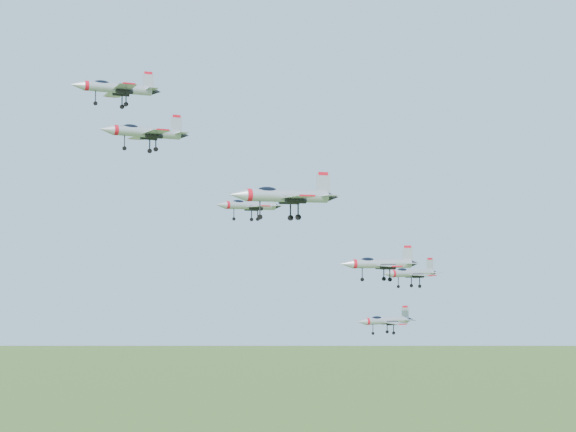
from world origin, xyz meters
name	(u,v)px	position (x,y,z in m)	size (l,w,h in m)	color
jet_lead	(115,88)	(-13.36, 10.96, 149.18)	(13.80, 11.39, 3.69)	#979DA3
jet_left_high	(144,132)	(-11.24, 3.58, 141.73)	(13.55, 11.16, 3.63)	#979DA3
jet_right_high	(284,195)	(-2.67, -22.90, 131.43)	(13.95, 11.63, 3.73)	#979DA3
jet_left_low	(248,205)	(7.72, 8.75, 131.89)	(11.84, 9.74, 3.17)	#979DA3
jet_right_low	(379,263)	(20.01, -9.91, 122.87)	(12.32, 10.38, 3.31)	#979DA3
jet_trail	(410,273)	(33.22, 0.23, 120.96)	(11.65, 9.61, 3.12)	#979DA3
jet_extra	(385,320)	(36.94, 12.74, 111.97)	(11.86, 9.78, 3.17)	#979DA3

